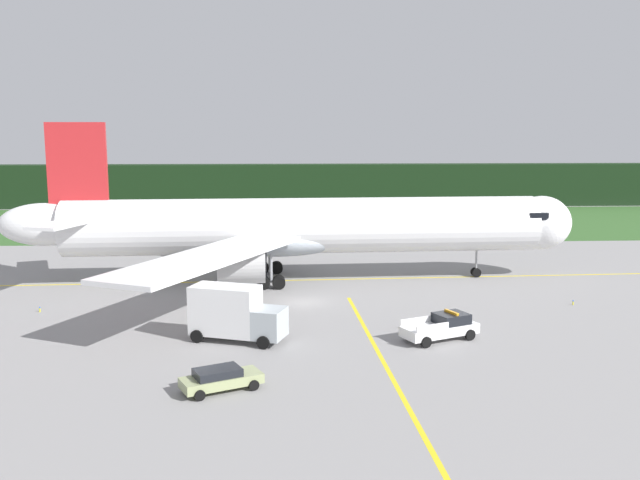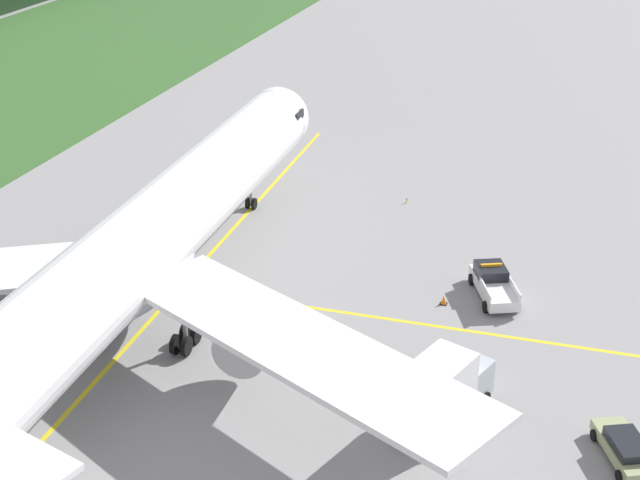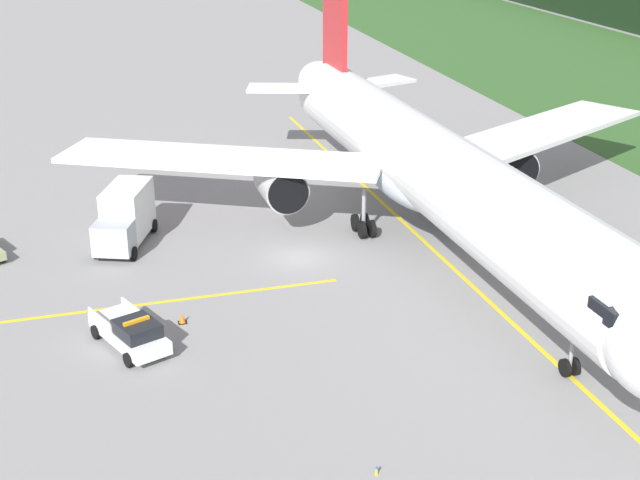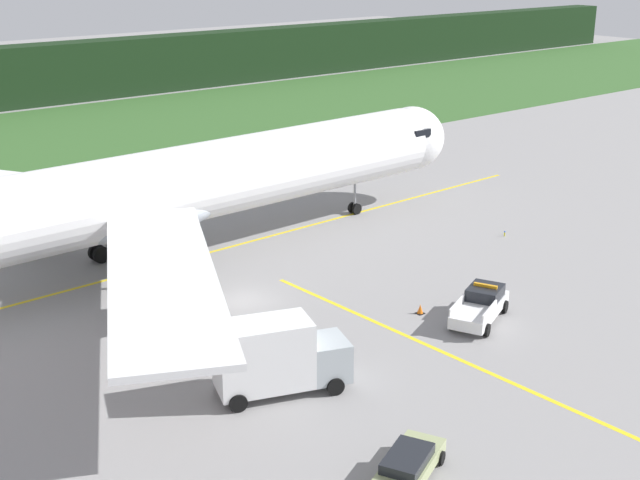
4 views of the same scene
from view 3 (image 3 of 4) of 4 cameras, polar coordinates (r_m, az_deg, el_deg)
The scene contains 9 objects.
ground at distance 55.97m, azimuth -1.42°, elevation -1.09°, with size 320.00×320.00×0.00m, color gray.
taxiway_centerline_main at distance 58.07m, azimuth 7.13°, elevation -0.37°, with size 72.14×0.30×0.01m, color yellow.
taxiway_centerline_spur at distance 50.65m, azimuth -17.06°, elevation -4.76°, with size 32.95×0.30×0.01m, color yellow.
airliner at distance 56.94m, azimuth 7.08°, elevation 4.72°, with size 55.06×46.74×15.15m.
ops_pickup_truck at distance 45.88m, azimuth -12.25°, elevation -5.91°, with size 5.79×4.04×1.94m.
catering_truck at distance 58.65m, azimuth -12.61°, elevation 1.55°, with size 6.95×4.50×3.98m.
apron_cone at distance 48.17m, azimuth -8.99°, elevation -5.06°, with size 0.47×0.47×0.59m.
taxiway_edge_light_east at distance 36.45m, azimuth 3.72°, elevation -14.79°, with size 0.12×0.12×0.40m.
taxiway_edge_light_west at distance 75.10m, azimuth -6.65°, elevation 5.09°, with size 0.12×0.12×0.42m.
Camera 3 is at (50.11, -11.55, 22.12)m, focal length 48.97 mm.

